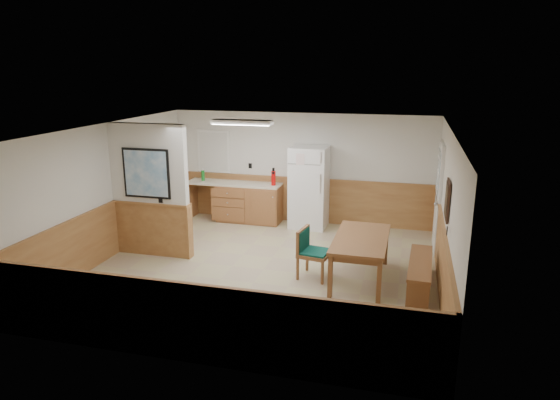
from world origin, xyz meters
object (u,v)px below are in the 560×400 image
(dining_table, at_px, (361,243))
(dining_bench, at_px, (420,267))
(refrigerator, at_px, (309,187))
(dining_chair, at_px, (310,249))
(fire_extinguisher, at_px, (273,178))
(soap_bottle, at_px, (203,175))

(dining_table, height_order, dining_bench, dining_table)
(refrigerator, height_order, dining_chair, refrigerator)
(refrigerator, xyz_separation_m, dining_bench, (2.38, -2.69, -0.56))
(dining_table, distance_m, fire_extinguisher, 3.49)
(refrigerator, bearing_deg, dining_table, -59.86)
(dining_chair, xyz_separation_m, soap_bottle, (-3.11, 2.77, 0.53))
(dining_chair, xyz_separation_m, fire_extinguisher, (-1.39, 2.73, 0.58))
(dining_bench, distance_m, dining_chair, 1.83)
(dining_bench, bearing_deg, dining_chair, -176.99)
(dining_table, relative_size, dining_bench, 1.06)
(fire_extinguisher, distance_m, soap_bottle, 1.72)
(refrigerator, height_order, dining_bench, refrigerator)
(refrigerator, relative_size, dining_chair, 2.13)
(refrigerator, distance_m, dining_chair, 2.80)
(dining_bench, height_order, dining_chair, dining_chair)
(dining_bench, xyz_separation_m, dining_chair, (-1.82, -0.02, 0.15))
(refrigerator, relative_size, fire_extinguisher, 4.55)
(dining_bench, xyz_separation_m, fire_extinguisher, (-3.21, 2.72, 0.73))
(dining_bench, height_order, fire_extinguisher, fire_extinguisher)
(fire_extinguisher, height_order, soap_bottle, fire_extinguisher)
(dining_table, bearing_deg, fire_extinguisher, 130.66)
(dining_table, xyz_separation_m, soap_bottle, (-3.96, 2.69, 0.36))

